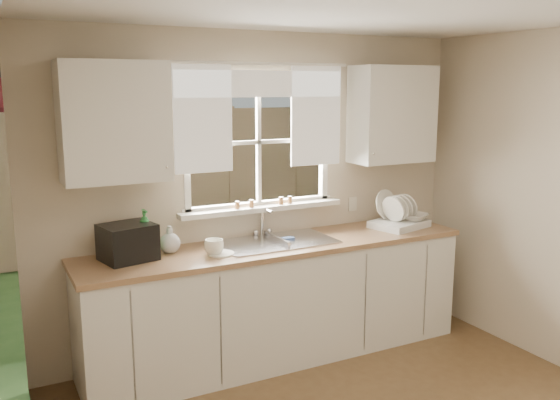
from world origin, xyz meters
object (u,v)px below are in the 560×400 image
dish_rack (398,219)px  black_appliance (128,242)px  cup (214,247)px  soap_bottle_a (145,233)px

dish_rack → black_appliance: 2.26m
cup → black_appliance: 0.59m
soap_bottle_a → black_appliance: size_ratio=0.97×
cup → black_appliance: black_appliance is taller
dish_rack → black_appliance: (-2.25, 0.08, 0.05)m
soap_bottle_a → black_appliance: soap_bottle_a is taller
dish_rack → soap_bottle_a: size_ratio=1.56×
soap_bottle_a → black_appliance: (-0.13, -0.04, -0.04)m
dish_rack → black_appliance: bearing=177.8°
soap_bottle_a → black_appliance: bearing=-166.6°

